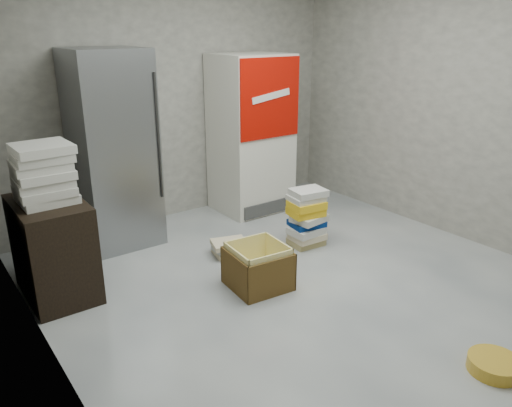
{
  "coord_description": "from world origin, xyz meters",
  "views": [
    {
      "loc": [
        -2.57,
        -2.5,
        2.09
      ],
      "look_at": [
        -0.23,
        0.7,
        0.67
      ],
      "focal_mm": 35.0,
      "sensor_mm": 36.0,
      "label": 1
    }
  ],
  "objects": [
    {
      "name": "coke_cooler",
      "position": [
        0.75,
        2.12,
        0.9
      ],
      "size": [
        0.8,
        0.73,
        1.8
      ],
      "color": "silver",
      "rests_on": "ground"
    },
    {
      "name": "phonebook_stack_main",
      "position": [
        0.55,
        0.91,
        0.3
      ],
      "size": [
        0.39,
        0.32,
        0.59
      ],
      "rotation": [
        0.0,
        0.0,
        -0.04
      ],
      "color": "tan",
      "rests_on": "ground"
    },
    {
      "name": "room_shell",
      "position": [
        0.0,
        0.0,
        1.8
      ],
      "size": [
        4.04,
        5.04,
        2.82
      ],
      "color": "#A7A296",
      "rests_on": "ground"
    },
    {
      "name": "phonebook_stack_side",
      "position": [
        -0.18,
        1.17,
        0.07
      ],
      "size": [
        0.41,
        0.35,
        0.15
      ],
      "rotation": [
        0.0,
        0.0,
        -0.25
      ],
      "color": "beige",
      "rests_on": "ground"
    },
    {
      "name": "supply_box_stack",
      "position": [
        -1.72,
        1.4,
        1.03
      ],
      "size": [
        0.43,
        0.44,
        0.45
      ],
      "color": "white",
      "rests_on": "wood_shelf"
    },
    {
      "name": "ground",
      "position": [
        0.0,
        0.0,
        0.0
      ],
      "size": [
        5.0,
        5.0,
        0.0
      ],
      "primitive_type": "plane",
      "color": "beige",
      "rests_on": "ground"
    },
    {
      "name": "cardboard_box",
      "position": [
        -0.34,
        0.52,
        0.15
      ],
      "size": [
        0.5,
        0.5,
        0.38
      ],
      "rotation": [
        0.0,
        0.0,
        -0.09
      ],
      "color": "yellow",
      "rests_on": "ground"
    },
    {
      "name": "bucket_lid",
      "position": [
        0.22,
        -1.26,
        0.04
      ],
      "size": [
        0.42,
        0.42,
        0.09
      ],
      "primitive_type": "cylinder",
      "rotation": [
        0.0,
        0.0,
        0.32
      ],
      "color": "gold",
      "rests_on": "ground"
    },
    {
      "name": "steel_fridge",
      "position": [
        -0.9,
        2.13,
        0.95
      ],
      "size": [
        0.7,
        0.72,
        1.9
      ],
      "color": "#96999D",
      "rests_on": "ground"
    },
    {
      "name": "wood_shelf",
      "position": [
        -1.73,
        1.4,
        0.4
      ],
      "size": [
        0.5,
        0.8,
        0.8
      ],
      "primitive_type": "cube",
      "color": "black",
      "rests_on": "ground"
    }
  ]
}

